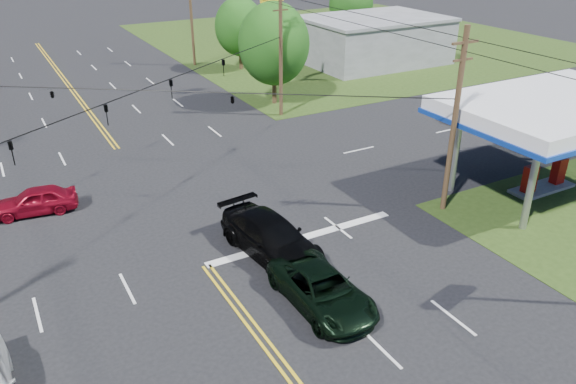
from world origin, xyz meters
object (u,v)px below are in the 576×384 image
tree_right_a (274,44)px  tree_far_r (351,4)px  gas_canopy (559,110)px  pole_ne (281,52)px  pickup_dkgreen (322,289)px  pole_se (455,120)px  pole_right_far (191,14)px  retail_ne (373,41)px  tree_right_b (240,27)px  suv_black (271,237)px

tree_right_a → tree_far_r: bearing=42.0°
tree_right_a → gas_canopy: bearing=-76.0°
pole_ne → pickup_dkgreen: 24.39m
pole_ne → pole_se: bearing=-90.0°
gas_canopy → pole_right_far: 38.55m
retail_ne → gas_canopy: 31.88m
gas_canopy → tree_right_a: 22.68m
retail_ne → pole_ne: pole_ne is taller
pole_se → tree_right_a: 21.02m
retail_ne → pole_se: size_ratio=1.47×
pole_ne → tree_right_a: size_ratio=1.16×
pole_right_far → tree_right_b: bearing=-48.8°
pole_ne → tree_far_r: bearing=45.0°
tree_far_r → pickup_dkgreen: 53.02m
pole_se → tree_far_r: (21.00, 39.00, -0.37)m
tree_right_b → tree_far_r: size_ratio=0.93×
tree_right_a → tree_right_b: tree_right_a is taller
gas_canopy → tree_right_a: bearing=104.0°
pole_se → pole_right_far: bearing=90.0°
tree_right_a → tree_right_b: (2.50, 12.00, -0.65)m
tree_right_a → suv_black: 23.60m
gas_canopy → tree_far_r: bearing=70.1°
gas_canopy → tree_right_a: tree_right_a is taller
gas_canopy → tree_far_r: 42.55m
pole_right_far → tree_right_a: 16.03m
tree_far_r → pickup_dkgreen: (-31.00, -42.85, -3.80)m
pole_se → gas_canopy: bearing=-8.7°
tree_far_r → pickup_dkgreen: bearing=-125.9°
retail_ne → suv_black: retail_ne is taller
tree_right_a → tree_right_b: bearing=78.2°
tree_right_a → suv_black: (-11.00, -20.50, -3.99)m
pole_se → pole_ne: bearing=90.0°
pole_ne → pickup_dkgreen: pole_ne is taller
tree_far_r → retail_ne: bearing=-111.8°
gas_canopy → suv_black: gas_canopy is taller
pole_right_far → tree_right_a: (1.00, -16.00, -0.30)m
gas_canopy → tree_right_a: size_ratio=1.49×
suv_black → pickup_dkgreen: bearing=-97.3°
gas_canopy → pole_se: pole_se is taller
tree_right_a → pole_ne: bearing=-108.4°
tree_right_b → suv_black: 35.35m
retail_ne → tree_far_r: size_ratio=1.83×
gas_canopy → tree_far_r: size_ratio=1.60×
retail_ne → pole_right_far: bearing=154.8°
tree_far_r → pickup_dkgreen: tree_far_r is taller
pole_se → tree_right_a: (1.00, 21.00, -0.05)m
pole_se → pickup_dkgreen: (-10.00, -3.85, -4.17)m
retail_ne → tree_right_a: (-16.00, -8.00, 2.67)m
pickup_dkgreen → tree_right_a: bearing=65.6°
tree_right_a → suv_black: tree_right_a is taller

